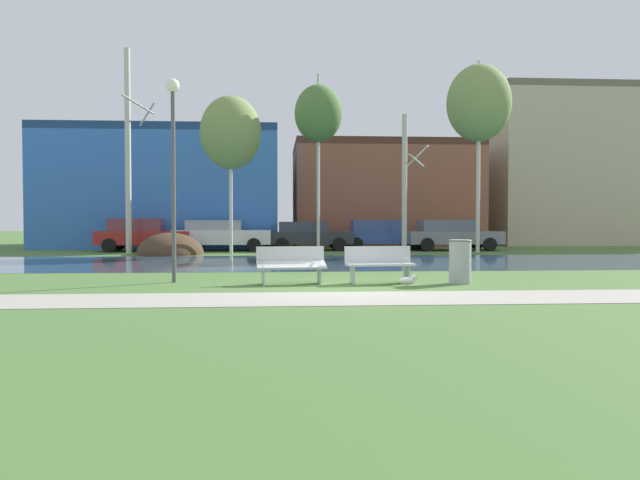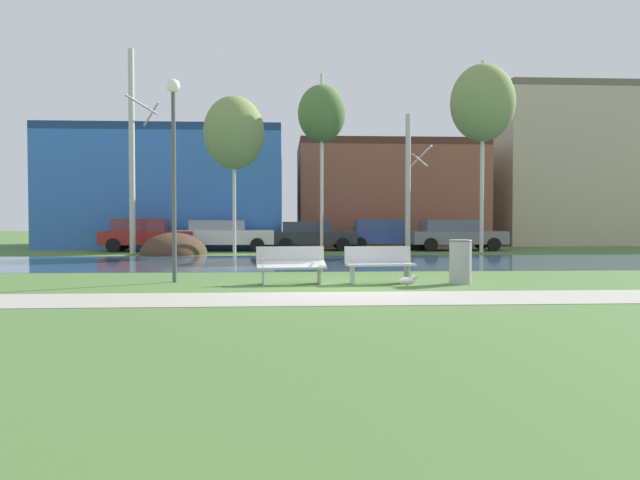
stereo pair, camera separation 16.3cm
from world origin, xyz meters
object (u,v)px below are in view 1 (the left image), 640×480
bench_right (380,263)px  parked_hatch_third_dark (308,235)px  bench_left (291,264)px  seagull (408,280)px  parked_van_nearest_red (142,234)px  trash_bin (460,261)px  parked_sedan_second_white (220,235)px  streetlamp (173,145)px  parked_wagon_fourth_blue (380,234)px  parked_suv_fifth_grey (451,234)px

bench_right → parked_hatch_third_dark: (-0.89, 15.95, 0.27)m
bench_left → bench_right: (2.08, 0.00, 0.00)m
seagull → parked_van_nearest_red: (-9.25, 16.12, 0.67)m
bench_left → bench_right: bearing=0.0°
parked_hatch_third_dark → parked_van_nearest_red: bearing=-176.3°
bench_right → bench_left: bearing=180.0°
trash_bin → parked_sedan_second_white: size_ratio=0.22×
parked_hatch_third_dark → seagull: bearing=-85.1°
parked_van_nearest_red → streetlamp: bearing=-75.4°
parked_hatch_third_dark → bench_left: bearing=-94.2°
bench_right → parked_wagon_fourth_blue: 16.56m
bench_left → parked_wagon_fourth_blue: bearing=73.6°
trash_bin → streetlamp: size_ratio=0.21×
seagull → parked_hatch_third_dark: parked_hatch_third_dark is taller
trash_bin → bench_left: bearing=177.3°
parked_van_nearest_red → parked_wagon_fourth_blue: bearing=4.5°
parked_sedan_second_white → parked_suv_fifth_grey: bearing=-1.4°
trash_bin → seagull: trash_bin is taller
seagull → streetlamp: 6.37m
seagull → parked_van_nearest_red: 18.60m
parked_sedan_second_white → parked_hatch_third_dark: bearing=3.1°
parked_suv_fifth_grey → parked_hatch_third_dark: bearing=175.9°
trash_bin → streetlamp: (-6.73, 0.77, 2.74)m
bench_left → seagull: bearing=-14.6°
seagull → parked_suv_fifth_grey: size_ratio=0.10×
bench_left → parked_hatch_third_dark: size_ratio=0.40×
seagull → parked_suv_fifth_grey: bearing=71.1°
trash_bin → parked_sedan_second_white: (-6.97, 15.91, 0.25)m
seagull → parked_hatch_third_dark: bearing=94.9°
parked_van_nearest_red → parked_wagon_fourth_blue: size_ratio=1.02×
seagull → parked_van_nearest_red: bearing=119.8°
parked_sedan_second_white → parked_hatch_third_dark: size_ratio=1.12×
trash_bin → parked_wagon_fourth_blue: 16.54m
parked_suv_fifth_grey → seagull: bearing=-108.9°
parked_hatch_third_dark → parked_suv_fifth_grey: bearing=-4.1°
streetlamp → parked_wagon_fourth_blue: 17.66m
bench_left → trash_bin: bearing=-2.7°
bench_left → bench_right: same height
parked_suv_fifth_grey → parked_van_nearest_red: bearing=-179.9°
parked_van_nearest_red → parked_suv_fifth_grey: parked_van_nearest_red is taller
bench_left → parked_suv_fifth_grey: parked_suv_fifth_grey is taller
parked_van_nearest_red → parked_sedan_second_white: 3.63m
seagull → parked_wagon_fourth_blue: bearing=82.7°
parked_sedan_second_white → parked_suv_fifth_grey: (11.16, -0.27, 0.00)m
bench_left → streetlamp: bearing=168.2°
parked_sedan_second_white → parked_suv_fifth_grey: 11.17m
trash_bin → parked_suv_fifth_grey: 16.19m
parked_hatch_third_dark → parked_suv_fifth_grey: (6.96, -0.50, 0.04)m
bench_left → streetlamp: 3.99m
trash_bin → parked_sedan_second_white: parked_sedan_second_white is taller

